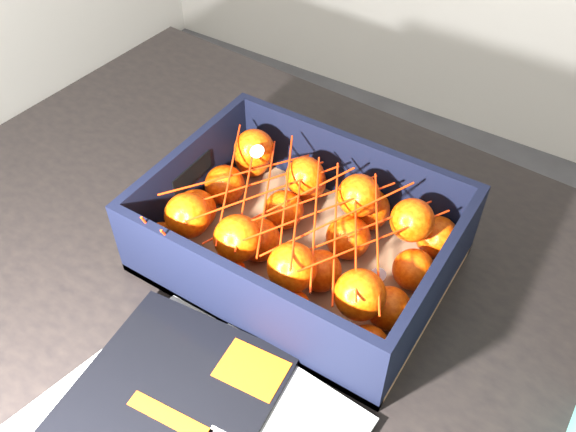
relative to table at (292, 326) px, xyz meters
The scene contains 5 objects.
room_shell 0.70m from the table, 47.98° to the right, with size 3.54×3.54×2.50m.
table is the anchor object (origin of this frame).
produce_crate 0.14m from the table, 107.99° to the left, with size 0.38×0.28×0.12m.
clementine_heap 0.16m from the table, 111.91° to the left, with size 0.36×0.26×0.10m.
mesh_net 0.20m from the table, 120.78° to the left, with size 0.31×0.25×0.09m.
Camera 1 is at (0.02, -0.15, 1.38)m, focal length 38.25 mm.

